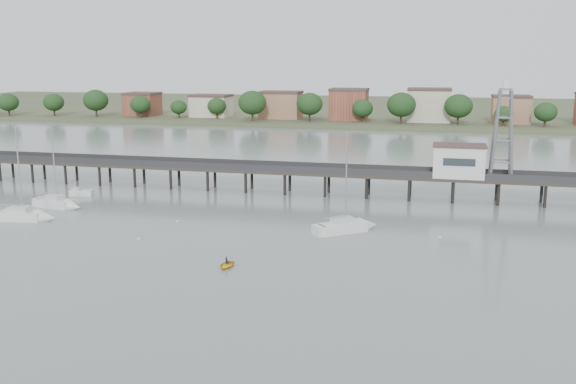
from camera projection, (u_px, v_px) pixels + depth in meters
name	position (u px, v px, depth m)	size (l,w,h in m)	color
ground_plane	(162.00, 339.00, 53.28)	(500.00, 500.00, 0.00)	slate
pier	(307.00, 172.00, 109.66)	(150.00, 5.00, 5.50)	#2D2823
pier_building	(459.00, 161.00, 103.46)	(8.40, 5.40, 5.30)	silver
lattice_tower	(503.00, 134.00, 101.09)	(3.20, 3.20, 15.50)	slate
sailboat_a	(29.00, 216.00, 92.11)	(8.84, 3.51, 14.18)	silver
sailboat_b	(61.00, 204.00, 99.58)	(8.19, 3.64, 13.10)	silver
sailboat_c	(352.00, 226.00, 86.46)	(8.36, 7.37, 14.28)	silver
white_tender	(81.00, 193.00, 108.95)	(4.06, 2.21, 1.50)	silver
yellow_dinghy	(227.00, 267.00, 71.70)	(2.08, 0.60, 2.92)	gold
dinghy_occupant	(227.00, 267.00, 71.70)	(0.36, 0.98, 0.23)	black
mooring_buoys	(273.00, 237.00, 83.42)	(84.79, 12.10, 0.39)	beige
far_shore	(390.00, 109.00, 281.24)	(500.00, 170.00, 10.40)	#475133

